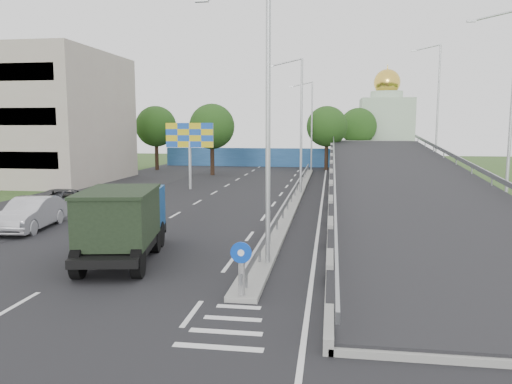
% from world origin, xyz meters
% --- Properties ---
extents(ground, '(160.00, 160.00, 0.00)m').
position_xyz_m(ground, '(0.00, 0.00, 0.00)').
color(ground, '#2D4C1E').
rests_on(ground, ground).
extents(road_surface, '(26.00, 90.00, 0.04)m').
position_xyz_m(road_surface, '(-3.00, 20.00, 0.00)').
color(road_surface, black).
rests_on(road_surface, ground).
extents(parking_strip, '(8.00, 90.00, 0.05)m').
position_xyz_m(parking_strip, '(-16.00, 20.00, 0.00)').
color(parking_strip, black).
rests_on(parking_strip, ground).
extents(median, '(1.00, 44.00, 0.20)m').
position_xyz_m(median, '(0.00, 24.00, 0.10)').
color(median, gray).
rests_on(median, ground).
extents(overpass_ramp, '(10.00, 50.00, 3.50)m').
position_xyz_m(overpass_ramp, '(7.50, 24.00, 1.75)').
color(overpass_ramp, gray).
rests_on(overpass_ramp, ground).
extents(median_guardrail, '(0.09, 44.00, 0.71)m').
position_xyz_m(median_guardrail, '(0.00, 24.00, 0.75)').
color(median_guardrail, gray).
rests_on(median_guardrail, median).
extents(sign_bollard, '(0.64, 0.23, 1.67)m').
position_xyz_m(sign_bollard, '(0.00, 2.17, 1.03)').
color(sign_bollard, black).
rests_on(sign_bollard, median).
extents(lamp_post_near, '(2.74, 0.18, 10.08)m').
position_xyz_m(lamp_post_near, '(0.11, 6.00, 5.81)').
color(lamp_post_near, '#B2B5B7').
rests_on(lamp_post_near, median).
extents(lamp_post_mid, '(2.74, 0.18, 10.08)m').
position_xyz_m(lamp_post_mid, '(0.11, 26.00, 5.81)').
color(lamp_post_mid, '#B2B5B7').
rests_on(lamp_post_mid, median).
extents(lamp_post_far, '(2.74, 0.18, 10.08)m').
position_xyz_m(lamp_post_far, '(0.11, 46.00, 5.81)').
color(lamp_post_far, '#B2B5B7').
rests_on(lamp_post_far, median).
extents(blue_wall, '(30.00, 0.50, 2.40)m').
position_xyz_m(blue_wall, '(-4.00, 52.00, 1.20)').
color(blue_wall, '#244E84').
rests_on(blue_wall, ground).
extents(church, '(7.00, 7.00, 13.80)m').
position_xyz_m(church, '(10.00, 60.00, 5.31)').
color(church, '#B2CCAD').
rests_on(church, ground).
extents(billboard, '(4.00, 0.24, 5.50)m').
position_xyz_m(billboard, '(-9.00, 28.00, 4.19)').
color(billboard, '#B2B5B7').
rests_on(billboard, ground).
extents(tree_left_mid, '(4.80, 4.80, 7.60)m').
position_xyz_m(tree_left_mid, '(-10.00, 40.00, 5.18)').
color(tree_left_mid, black).
rests_on(tree_left_mid, ground).
extents(tree_median_far, '(4.80, 4.80, 7.60)m').
position_xyz_m(tree_median_far, '(2.00, 48.00, 5.18)').
color(tree_median_far, black).
rests_on(tree_median_far, ground).
extents(tree_left_far, '(4.80, 4.80, 7.60)m').
position_xyz_m(tree_left_far, '(-18.00, 45.00, 5.18)').
color(tree_left_far, black).
rests_on(tree_left_far, ground).
extents(tree_ramp_far, '(4.80, 4.80, 7.60)m').
position_xyz_m(tree_ramp_far, '(6.00, 55.00, 5.18)').
color(tree_ramp_far, black).
rests_on(tree_ramp_far, ground).
extents(dump_truck, '(3.52, 6.87, 2.89)m').
position_xyz_m(dump_truck, '(-5.45, 6.32, 1.60)').
color(dump_truck, black).
rests_on(dump_truck, ground).
extents(parked_car_b, '(2.31, 5.18, 1.65)m').
position_xyz_m(parked_car_b, '(-12.51, 11.02, 0.83)').
color(parked_car_b, '#B4B3B9').
rests_on(parked_car_b, ground).
extents(parked_car_c, '(2.50, 4.98, 1.35)m').
position_xyz_m(parked_car_c, '(-14.16, 16.22, 0.68)').
color(parked_car_c, '#35363A').
rests_on(parked_car_c, ground).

